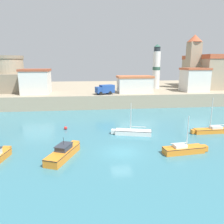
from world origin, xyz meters
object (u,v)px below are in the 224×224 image
(harbor_shed_far_end, at_px, (194,80))
(lighthouse, at_px, (156,67))
(harbor_shed_mid_row, at_px, (36,81))
(sailboat_orange_3, at_px, (212,130))
(fortress, at_px, (9,78))
(sailboat_orange_1, at_px, (184,149))
(truck_on_quay, at_px, (105,89))
(sailboat_white_2, at_px, (132,132))
(motorboat_orange_4, at_px, (64,153))
(harbor_shed_near_wharf, at_px, (135,84))
(mooring_buoy, at_px, (66,128))
(church, at_px, (205,70))

(harbor_shed_far_end, bearing_deg, lighthouse, 137.99)
(harbor_shed_mid_row, bearing_deg, sailboat_orange_3, -38.41)
(fortress, relative_size, harbor_shed_far_end, 1.88)
(sailboat_orange_1, xyz_separation_m, truck_on_quay, (-7.00, 28.14, 3.94))
(sailboat_white_2, distance_m, truck_on_quay, 21.23)
(sailboat_white_2, relative_size, truck_on_quay, 1.29)
(sailboat_orange_3, distance_m, truck_on_quay, 26.19)
(motorboat_orange_4, height_order, fortress, fortress)
(harbor_shed_near_wharf, bearing_deg, sailboat_white_2, -103.19)
(mooring_buoy, relative_size, truck_on_quay, 0.11)
(sailboat_white_2, bearing_deg, church, 48.15)
(church, height_order, lighthouse, church)
(motorboat_orange_4, distance_m, church, 55.11)
(motorboat_orange_4, bearing_deg, sailboat_orange_1, -1.84)
(mooring_buoy, xyz_separation_m, lighthouse, (23.53, 27.04, 8.94))
(mooring_buoy, height_order, fortress, fortress)
(fortress, bearing_deg, sailboat_white_2, -48.18)
(motorboat_orange_4, distance_m, lighthouse, 44.95)
(church, relative_size, harbor_shed_far_end, 2.70)
(lighthouse, bearing_deg, harbor_shed_mid_row, -167.85)
(sailboat_white_2, bearing_deg, lighthouse, 66.55)
(harbor_shed_near_wharf, height_order, truck_on_quay, harbor_shed_near_wharf)
(motorboat_orange_4, relative_size, harbor_shed_far_end, 1.01)
(lighthouse, bearing_deg, motorboat_orange_4, -121.11)
(fortress, xyz_separation_m, harbor_shed_near_wharf, (32.00, -6.85, -1.23))
(church, height_order, harbor_shed_mid_row, church)
(harbor_shed_near_wharf, relative_size, harbor_shed_mid_row, 1.31)
(fortress, height_order, harbor_shed_far_end, fortress)
(church, xyz_separation_m, fortress, (-55.35, -2.30, -1.84))
(sailboat_white_2, bearing_deg, sailboat_orange_1, -57.33)
(fortress, height_order, harbor_shed_near_wharf, fortress)
(lighthouse, distance_m, harbor_shed_near_wharf, 11.90)
(church, bearing_deg, motorboat_orange_4, -134.35)
(sailboat_white_2, height_order, mooring_buoy, sailboat_white_2)
(harbor_shed_near_wharf, bearing_deg, sailboat_orange_3, -73.49)
(sailboat_orange_1, distance_m, mooring_buoy, 18.63)
(motorboat_orange_4, relative_size, harbor_shed_mid_row, 0.96)
(mooring_buoy, bearing_deg, harbor_shed_near_wharf, 50.95)
(harbor_shed_near_wharf, bearing_deg, truck_on_quay, -164.02)
(sailboat_orange_3, distance_m, harbor_shed_far_end, 26.51)
(sailboat_white_2, relative_size, motorboat_orange_4, 0.96)
(motorboat_orange_4, xyz_separation_m, harbor_shed_far_end, (30.79, 30.56, 5.65))
(truck_on_quay, bearing_deg, mooring_buoy, -115.00)
(sailboat_orange_3, relative_size, lighthouse, 0.51)
(harbor_shed_mid_row, bearing_deg, motorboat_orange_4, -73.40)
(sailboat_white_2, bearing_deg, harbor_shed_far_end, 47.85)
(lighthouse, bearing_deg, sailboat_white_2, -113.45)
(sailboat_orange_3, height_order, motorboat_orange_4, sailboat_orange_3)
(lighthouse, bearing_deg, harbor_shed_far_end, -42.01)
(harbor_shed_near_wharf, xyz_separation_m, truck_on_quay, (-7.62, -2.18, -0.88))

